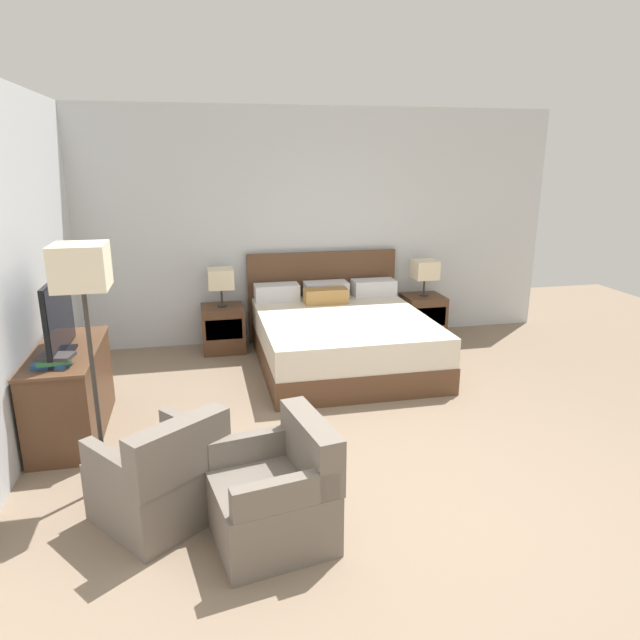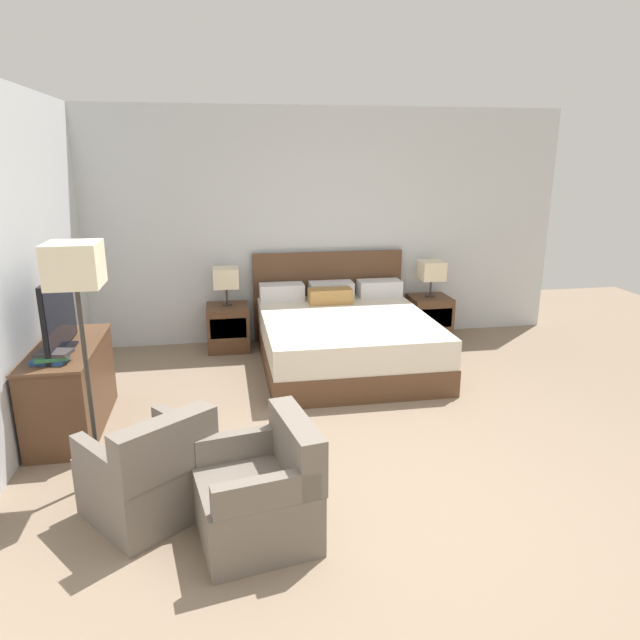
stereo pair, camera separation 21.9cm
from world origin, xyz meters
TOP-DOWN VIEW (x-y plane):
  - ground_plane at (0.00, 0.00)m, footprint 11.90×11.90m
  - wall_back at (0.00, 4.00)m, footprint 6.55×0.06m
  - wall_left at (-2.71, 1.68)m, footprint 0.06×5.77m
  - bed at (0.26, 2.91)m, footprint 1.91×2.14m
  - nightstand_left at (-1.02, 3.67)m, footprint 0.50×0.48m
  - nightstand_right at (1.55, 3.67)m, footprint 0.50×0.48m
  - table_lamp_left at (-1.02, 3.67)m, footprint 0.30×0.30m
  - table_lamp_right at (1.55, 3.67)m, footprint 0.30×0.30m
  - dresser at (-2.39, 1.76)m, footprint 0.52×1.29m
  - tv at (-2.39, 1.69)m, footprint 0.18×0.87m
  - book_red_cover at (-2.41, 1.36)m, footprint 0.27×0.20m
  - book_blue_cover at (-2.39, 1.36)m, footprint 0.27×0.24m
  - book_small_top at (-2.38, 1.36)m, footprint 0.29×0.22m
  - armchair_by_window at (-1.59, 0.35)m, footprint 0.96×0.96m
  - armchair_companion at (-0.89, 0.01)m, footprint 0.80×0.79m
  - floor_lamp at (-2.02, 0.82)m, footprint 0.34×0.34m

SIDE VIEW (x-z plane):
  - ground_plane at x=0.00m, z-range 0.00..0.00m
  - nightstand_left at x=-1.02m, z-range 0.00..0.55m
  - nightstand_right at x=1.55m, z-range 0.00..0.55m
  - armchair_by_window at x=-1.59m, z-range -0.10..0.66m
  - armchair_companion at x=-0.89m, z-range -0.10..0.66m
  - bed at x=0.26m, z-range -0.24..0.89m
  - dresser at x=-2.39m, z-range 0.01..0.77m
  - book_red_cover at x=-2.41m, z-range 0.75..0.79m
  - book_blue_cover at x=-2.39m, z-range 0.79..0.82m
  - book_small_top at x=-2.38m, z-range 0.82..0.85m
  - table_lamp_left at x=-1.02m, z-range 0.66..1.12m
  - table_lamp_right at x=1.55m, z-range 0.66..1.12m
  - tv at x=-2.39m, z-range 0.75..1.36m
  - wall_back at x=0.00m, z-range 0.00..2.87m
  - wall_left at x=-2.71m, z-range 0.00..2.87m
  - floor_lamp at x=-2.02m, z-range 0.62..2.37m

